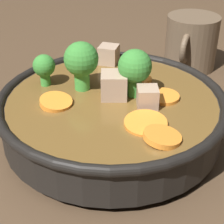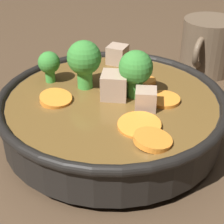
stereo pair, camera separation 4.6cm
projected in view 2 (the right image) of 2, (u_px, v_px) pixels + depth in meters
name	position (u px, v px, depth m)	size (l,w,h in m)	color
ground_plane	(112.00, 137.00, 0.48)	(3.00, 3.00, 0.00)	#4C3826
stirfry_bowl	(112.00, 110.00, 0.46)	(0.28, 0.28, 0.12)	black
dark_mug	(208.00, 46.00, 0.63)	(0.11, 0.09, 0.09)	brown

